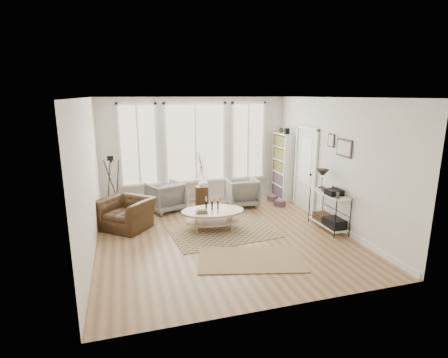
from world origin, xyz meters
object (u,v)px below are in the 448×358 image
object	(u,v)px
coffee_table	(212,214)
armchair_right	(242,192)
accent_chair	(126,213)
armchair_left	(165,196)
side_table	(202,179)
bookcase	(282,166)
low_shelf	(329,207)

from	to	relation	value
coffee_table	armchair_right	size ratio (longest dim) A/B	1.77
accent_chair	armchair_left	bearing A→B (deg)	85.61
armchair_left	side_table	xyz separation A→B (m)	(1.01, 0.15, 0.35)
coffee_table	accent_chair	distance (m)	1.95
armchair_left	armchair_right	distance (m)	2.06
armchair_right	side_table	xyz separation A→B (m)	(-1.04, 0.31, 0.35)
side_table	accent_chair	world-z (taller)	side_table
bookcase	armchair_right	world-z (taller)	bookcase
armchair_right	side_table	size ratio (longest dim) A/B	0.55
coffee_table	armchair_right	distance (m)	1.90
armchair_left	accent_chair	distance (m)	1.42
low_shelf	armchair_right	distance (m)	2.54
coffee_table	accent_chair	bearing A→B (deg)	161.40
low_shelf	accent_chair	bearing A→B (deg)	162.87
coffee_table	accent_chair	world-z (taller)	accent_chair
bookcase	armchair_right	size ratio (longest dim) A/B	2.47
side_table	accent_chair	xyz separation A→B (m)	(-2.01, -1.16, -0.38)
coffee_table	armchair_right	xyz separation A→B (m)	(1.20, 1.47, 0.03)
armchair_left	accent_chair	world-z (taller)	armchair_left
bookcase	low_shelf	xyz separation A→B (m)	(-0.06, -2.52, -0.44)
low_shelf	side_table	bearing A→B (deg)	133.12
low_shelf	armchair_left	bearing A→B (deg)	145.03
armchair_left	accent_chair	xyz separation A→B (m)	(-1.00, -1.00, -0.04)
armchair_right	accent_chair	size ratio (longest dim) A/B	0.79
armchair_left	armchair_right	size ratio (longest dim) A/B	1.00
low_shelf	coffee_table	distance (m)	2.61
low_shelf	side_table	xyz separation A→B (m)	(-2.34, 2.50, 0.22)
side_table	bookcase	bearing A→B (deg)	0.58
armchair_right	low_shelf	bearing A→B (deg)	121.88
armchair_right	armchair_left	bearing A→B (deg)	-3.22
armchair_left	armchair_right	bearing A→B (deg)	154.08
side_table	accent_chair	bearing A→B (deg)	-150.13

